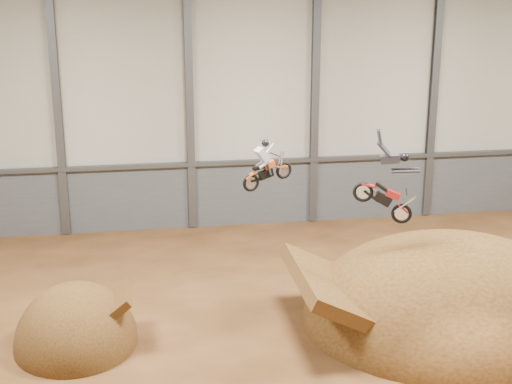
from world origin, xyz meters
TOP-DOWN VIEW (x-y plane):
  - floor at (0.00, 0.00)m, footprint 40.00×40.00m
  - back_wall at (0.00, 15.00)m, footprint 40.00×0.10m
  - lower_band_back at (0.00, 14.90)m, footprint 39.80×0.18m
  - steel_rail at (0.00, 14.75)m, footprint 39.80×0.35m
  - steel_column_1 at (-10.00, 14.80)m, footprint 0.40×0.36m
  - steel_column_2 at (-3.33, 14.80)m, footprint 0.40×0.36m
  - steel_column_3 at (3.33, 14.80)m, footprint 0.40×0.36m
  - steel_column_4 at (10.00, 14.80)m, footprint 0.40×0.36m
  - takeoff_ramp at (-8.57, 2.43)m, footprint 4.48×5.17m
  - landing_ramp at (5.75, 1.96)m, footprint 11.64×10.30m
  - fmx_rider_a at (-1.28, 3.05)m, footprint 2.54×1.57m
  - fmx_rider_b at (2.66, 2.17)m, footprint 4.13×2.16m

SIDE VIEW (x-z plane):
  - floor at x=0.00m, z-range 0.00..0.00m
  - takeoff_ramp at x=-8.57m, z-range -2.24..2.24m
  - landing_ramp at x=5.75m, z-range -3.36..3.36m
  - lower_band_back at x=0.00m, z-range 0.00..3.50m
  - steel_rail at x=0.00m, z-range 3.45..3.65m
  - fmx_rider_b at x=2.66m, z-range 4.04..7.90m
  - fmx_rider_a at x=-1.28m, z-range 5.38..7.65m
  - back_wall at x=0.00m, z-range 0.00..14.00m
  - steel_column_1 at x=-10.00m, z-range 0.05..13.95m
  - steel_column_2 at x=-3.33m, z-range 0.05..13.95m
  - steel_column_3 at x=3.33m, z-range 0.05..13.95m
  - steel_column_4 at x=10.00m, z-range 0.05..13.95m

